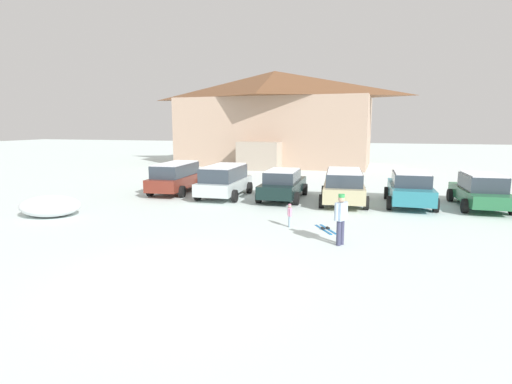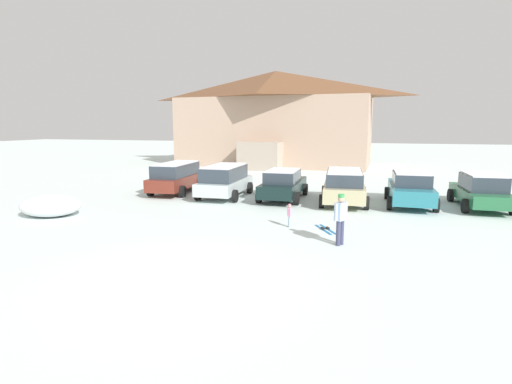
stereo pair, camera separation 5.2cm
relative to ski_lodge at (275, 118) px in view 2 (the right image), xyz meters
name	(u,v)px [view 2 (the right image)]	position (x,y,z in m)	size (l,w,h in m)	color
ground	(177,280)	(4.39, -29.19, -4.47)	(160.00, 160.00, 0.00)	silver
ski_lodge	(275,118)	(0.00, 0.00, 0.00)	(18.54, 10.45, 8.83)	tan
parked_maroon_van	(177,177)	(-1.64, -17.35, -3.55)	(2.27, 4.73, 1.72)	maroon
parked_silver_wagon	(225,180)	(1.47, -17.88, -3.55)	(2.27, 4.49, 1.72)	silver
parked_black_sedan	(283,184)	(4.63, -17.67, -3.67)	(2.13, 4.64, 1.56)	black
parked_beige_suv	(344,185)	(7.75, -17.98, -3.57)	(2.48, 4.58, 1.66)	tan
parked_teal_hatchback	(410,188)	(10.84, -17.62, -3.63)	(2.22, 4.52, 1.66)	teal
parked_green_coupe	(481,191)	(13.93, -17.40, -3.65)	(2.25, 4.56, 1.64)	#25673E
skier_adult_in_blue_parka	(341,217)	(8.09, -25.08, -3.53)	(0.41, 0.55, 1.67)	#3A3C5A
skier_child_in_pink_snowsuit	(290,214)	(6.08, -23.28, -3.97)	(0.20, 0.31, 0.89)	#9ABCD3
pair_of_skis	(325,229)	(7.44, -23.28, -4.45)	(0.96, 1.39, 0.08)	#166BB9
plowed_snow_pile	(51,206)	(-4.10, -24.18, -4.04)	(2.64, 2.11, 0.87)	white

